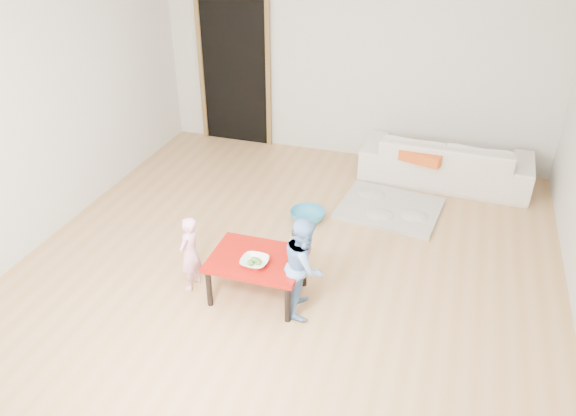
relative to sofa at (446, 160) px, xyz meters
The scene contains 13 objects.
floor 2.42m from the sofa, 121.53° to the right, with size 5.00×5.00×0.01m, color #B4864D.
back_wall 1.68m from the sofa, 160.32° to the left, with size 5.00×0.02×2.60m, color beige.
left_wall 4.40m from the sofa, 151.39° to the right, with size 0.02×5.00×2.60m, color beige.
doorway 2.98m from the sofa, behind, with size 1.02×0.08×2.11m, color brown, non-canonical shape.
sofa is the anchor object (origin of this frame).
cushion 0.37m from the sofa, 135.47° to the right, with size 0.48×0.42×0.13m, color #D85318.
red_table 3.05m from the sofa, 116.98° to the right, with size 0.80×0.60×0.40m, color #990F08, non-canonical shape.
bowl 3.14m from the sofa, 115.85° to the right, with size 0.23×0.23×0.06m, color white.
broccoli 3.14m from the sofa, 115.85° to the right, with size 0.12×0.12×0.06m, color #2D5919, non-canonical shape.
child_pink 3.42m from the sofa, 125.54° to the right, with size 0.26×0.17×0.71m, color pink.
child_blue 2.93m from the sofa, 109.02° to the right, with size 0.43×0.33×0.88m, color #648EE8.
basin 1.92m from the sofa, 133.64° to the right, with size 0.38×0.38×0.12m, color teal.
blanket 1.06m from the sofa, 119.21° to the right, with size 1.06×0.89×0.05m, color beige, non-canonical shape.
Camera 1 is at (1.32, -4.31, 3.18)m, focal length 35.00 mm.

